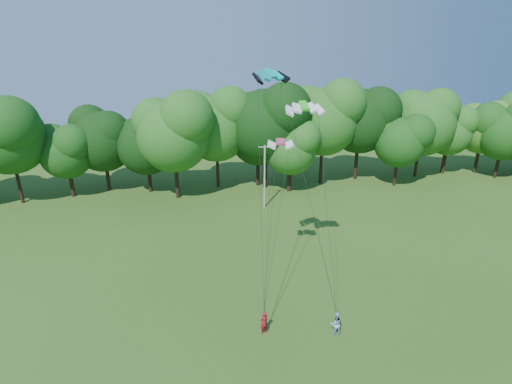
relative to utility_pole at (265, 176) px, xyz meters
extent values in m
cylinder|color=#B7B7AE|center=(0.00, 0.00, -0.13)|extent=(0.19, 0.19, 7.50)
cube|color=#B7B7AE|center=(0.00, 0.00, 3.44)|extent=(1.50, 0.25, 0.08)
imported|color=#A61522|center=(-4.00, -21.10, -3.01)|extent=(0.75, 0.64, 1.72)
imported|color=#ACBCEE|center=(0.73, -22.01, -3.02)|extent=(0.86, 0.69, 1.71)
cube|color=#05ABAD|center=(-2.76, -16.08, 12.70)|extent=(2.64, 1.94, 0.60)
cube|color=#34E121|center=(-0.20, -15.49, 10.44)|extent=(2.64, 1.21, 0.57)
cube|color=#D03964|center=(-1.80, -15.33, 7.91)|extent=(2.00, 1.22, 0.32)
cylinder|color=#321D13|center=(1.30, 6.55, -1.31)|extent=(0.47, 0.47, 5.12)
ellipsoid|color=black|center=(1.30, 6.55, 5.44)|extent=(10.24, 10.24, 11.18)
cylinder|color=#362515|center=(33.18, 7.59, -1.99)|extent=(0.43, 0.43, 3.76)
ellipsoid|color=#35641E|center=(33.18, 7.59, 2.96)|extent=(7.52, 7.52, 8.20)
camera|label=1|loc=(-8.15, -42.52, 14.91)|focal=28.00mm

